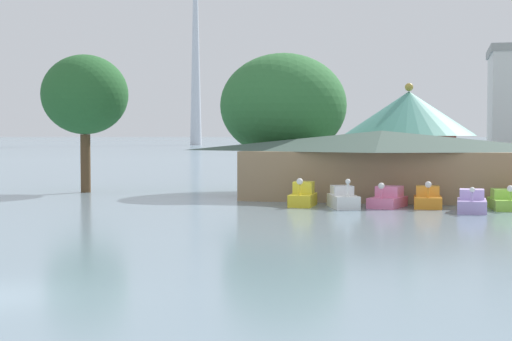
# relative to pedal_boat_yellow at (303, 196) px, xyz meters

# --- Properties ---
(pedal_boat_yellow) EXTENTS (1.38, 2.77, 1.72)m
(pedal_boat_yellow) POSITION_rel_pedal_boat_yellow_xyz_m (0.00, 0.00, 0.00)
(pedal_boat_yellow) COLOR yellow
(pedal_boat_yellow) RESTS_ON ground
(pedal_boat_white) EXTENTS (2.28, 3.24, 1.76)m
(pedal_boat_white) POSITION_rel_pedal_boat_yellow_xyz_m (2.49, -0.65, -0.05)
(pedal_boat_white) COLOR white
(pedal_boat_white) RESTS_ON ground
(pedal_boat_pink) EXTENTS (2.27, 3.22, 1.51)m
(pedal_boat_pink) POSITION_rel_pedal_boat_yellow_xyz_m (5.01, 0.35, -0.09)
(pedal_boat_pink) COLOR pink
(pedal_boat_pink) RESTS_ON ground
(pedal_boat_orange) EXTENTS (1.67, 2.59, 1.61)m
(pedal_boat_orange) POSITION_rel_pedal_boat_yellow_xyz_m (7.30, 0.50, -0.07)
(pedal_boat_orange) COLOR orange
(pedal_boat_orange) RESTS_ON ground
(pedal_boat_lavender) EXTENTS (1.61, 2.99, 1.46)m
(pedal_boat_lavender) POSITION_rel_pedal_boat_yellow_xyz_m (9.72, -1.49, -0.08)
(pedal_boat_lavender) COLOR #B299D8
(pedal_boat_lavender) RESTS_ON ground
(pedal_boat_lime) EXTENTS (1.98, 3.10, 1.46)m
(pedal_boat_lime) POSITION_rel_pedal_boat_yellow_xyz_m (11.66, 0.50, -0.11)
(pedal_boat_lime) COLOR #8CCC3F
(pedal_boat_lime) RESTS_ON ground
(boathouse) EXTENTS (19.29, 7.30, 4.52)m
(boathouse) POSITION_rel_pedal_boat_yellow_xyz_m (4.24, 5.52, 1.79)
(boathouse) COLOR #9E7F5B
(boathouse) RESTS_ON ground
(green_roof_pavilion) EXTENTS (11.09, 11.09, 8.56)m
(green_roof_pavilion) POSITION_rel_pedal_boat_yellow_xyz_m (5.34, 20.78, 4.04)
(green_roof_pavilion) COLOR #993328
(green_roof_pavilion) RESTS_ON ground
(shoreline_tree_tall_left) EXTENTS (6.33, 6.33, 10.11)m
(shoreline_tree_tall_left) POSITION_rel_pedal_boat_yellow_xyz_m (-17.45, 7.02, 6.57)
(shoreline_tree_tall_left) COLOR brown
(shoreline_tree_tall_left) RESTS_ON ground
(shoreline_tree_mid) EXTENTS (9.37, 9.37, 10.27)m
(shoreline_tree_mid) POSITION_rel_pedal_boat_yellow_xyz_m (-3.41, 10.98, 5.83)
(shoreline_tree_mid) COLOR brown
(shoreline_tree_mid) RESTS_ON ground
(distant_broadcast_tower) EXTENTS (7.41, 7.41, 124.02)m
(distant_broadcast_tower) POSITION_rel_pedal_boat_yellow_xyz_m (-82.27, 237.15, 51.19)
(distant_broadcast_tower) COLOR silver
(distant_broadcast_tower) RESTS_ON ground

